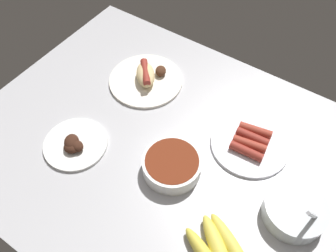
{
  "coord_description": "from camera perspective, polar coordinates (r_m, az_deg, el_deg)",
  "views": [
    {
      "loc": [
        30.53,
        -46.41,
        85.72
      ],
      "look_at": [
        -4.09,
        4.91,
        3.0
      ],
      "focal_mm": 37.41,
      "sensor_mm": 36.0,
      "label": 1
    }
  ],
  "objects": [
    {
      "name": "plate_grilled_meat",
      "position": [
        1.05,
        -14.94,
        -2.87
      ],
      "size": [
        18.71,
        18.71,
        4.14
      ],
      "color": "white",
      "rests_on": "ground_plane"
    },
    {
      "name": "banana_bunch",
      "position": [
        0.89,
        8.3,
        -19.35
      ],
      "size": [
        20.2,
        16.03,
        3.82
      ],
      "color": "#E5D14C",
      "rests_on": "ground_plane"
    },
    {
      "name": "plate_hotdog_assembled",
      "position": [
        1.19,
        -3.53,
        7.86
      ],
      "size": [
        24.77,
        24.77,
        5.61
      ],
      "color": "white",
      "rests_on": "ground_plane"
    },
    {
      "name": "plate_sausages",
      "position": [
        1.05,
        13.24,
        -2.68
      ],
      "size": [
        23.02,
        23.02,
        3.5
      ],
      "color": "white",
      "rests_on": "ground_plane"
    },
    {
      "name": "bowl_chili",
      "position": [
        0.96,
        0.64,
        -6.3
      ],
      "size": [
        16.38,
        16.38,
        4.9
      ],
      "color": "white",
      "rests_on": "ground_plane"
    },
    {
      "name": "ground_plane",
      "position": [
        1.03,
        0.36,
        -4.32
      ],
      "size": [
        120.0,
        90.0,
        3.0
      ],
      "primitive_type": "cube",
      "color": "#B2B2B7"
    },
    {
      "name": "bowl_coleslaw",
      "position": [
        0.96,
        19.98,
        -12.81
      ],
      "size": [
        15.85,
        15.85,
        15.23
      ],
      "color": "silver",
      "rests_on": "ground_plane"
    }
  ]
}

